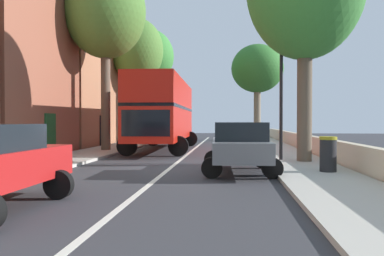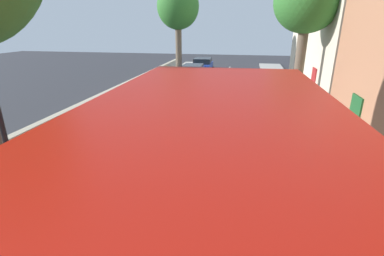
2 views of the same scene
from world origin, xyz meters
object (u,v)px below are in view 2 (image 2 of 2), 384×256
(street_tree_left_2, at_px, (307,2))
(parked_car_blue_right_4, at_px, (202,65))
(parked_car_green_right_0, at_px, (193,74))
(parked_car_grey_right_3, at_px, (124,132))
(litter_bin_right, at_px, (64,131))
(parked_car_red_left_1, at_px, (254,99))
(street_tree_right_3, at_px, (178,7))

(street_tree_left_2, bearing_deg, parked_car_blue_right_4, -53.89)
(parked_car_green_right_0, xyz_separation_m, parked_car_grey_right_3, (0.00, 14.09, 0.02))
(parked_car_green_right_0, xyz_separation_m, litter_bin_right, (2.80, 13.81, -0.25))
(parked_car_grey_right_3, height_order, litter_bin_right, parked_car_grey_right_3)
(parked_car_green_right_0, relative_size, street_tree_left_2, 0.54)
(parked_car_green_right_0, relative_size, litter_bin_right, 3.78)
(parked_car_grey_right_3, distance_m, parked_car_blue_right_4, 19.56)
(parked_car_green_right_0, height_order, parked_car_red_left_1, parked_car_red_left_1)
(parked_car_red_left_1, bearing_deg, parked_car_grey_right_3, 51.00)
(parked_car_grey_right_3, height_order, street_tree_left_2, street_tree_left_2)
(parked_car_green_right_0, distance_m, parked_car_grey_right_3, 14.09)
(litter_bin_right, bearing_deg, parked_car_grey_right_3, 174.34)
(street_tree_right_3, relative_size, litter_bin_right, 7.68)
(parked_car_red_left_1, distance_m, street_tree_left_2, 6.40)
(parked_car_blue_right_4, distance_m, litter_bin_right, 19.49)
(parked_car_blue_right_4, distance_m, street_tree_left_2, 13.93)
(parked_car_red_left_1, bearing_deg, parked_car_blue_right_4, -69.51)
(street_tree_left_2, relative_size, litter_bin_right, 6.99)
(parked_car_green_right_0, height_order, parked_car_grey_right_3, parked_car_grey_right_3)
(parked_car_blue_right_4, xyz_separation_m, street_tree_left_2, (-7.64, 10.47, 5.08))
(street_tree_right_3, bearing_deg, parked_car_red_left_1, 119.28)
(street_tree_right_3, bearing_deg, litter_bin_right, 89.02)
(parked_car_red_left_1, height_order, parked_car_grey_right_3, parked_car_grey_right_3)
(parked_car_blue_right_4, height_order, litter_bin_right, parked_car_blue_right_4)
(street_tree_right_3, distance_m, litter_bin_right, 20.06)
(parked_car_red_left_1, xyz_separation_m, parked_car_blue_right_4, (5.00, -13.38, -0.02))
(parked_car_blue_right_4, bearing_deg, parked_car_green_right_0, 90.00)
(parked_car_blue_right_4, bearing_deg, parked_car_red_left_1, 110.49)
(litter_bin_right, bearing_deg, parked_car_blue_right_4, -98.26)
(parked_car_green_right_0, distance_m, street_tree_right_3, 8.09)
(parked_car_grey_right_3, bearing_deg, street_tree_left_2, -130.06)
(parked_car_red_left_1, relative_size, street_tree_left_2, 0.55)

